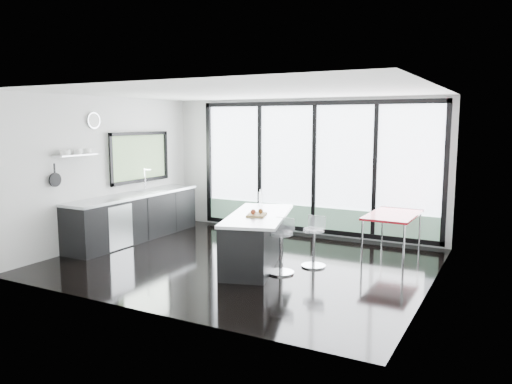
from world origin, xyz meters
The scene contains 11 objects.
floor centered at (0.00, 0.00, 0.00)m, with size 6.00×5.00×0.00m, color black.
ceiling centered at (0.00, 0.00, 2.80)m, with size 6.00×5.00×0.00m, color white.
wall_back centered at (0.27, 2.47, 1.27)m, with size 6.00×0.09×2.80m.
wall_front centered at (0.00, -2.50, 1.40)m, with size 6.00×0.00×2.80m, color silver.
wall_left centered at (-2.97, 0.27, 1.56)m, with size 0.26×5.00×2.80m.
wall_right centered at (3.00, 0.00, 1.40)m, with size 0.00×5.00×2.80m, color silver.
counter_cabinets centered at (-2.67, 0.40, 0.46)m, with size 0.69×3.24×1.36m.
island centered at (0.26, -0.07, 0.43)m, with size 1.45×2.25×1.11m.
bar_stool_near centered at (0.85, -0.29, 0.33)m, with size 0.41×0.41×0.66m, color silver.
bar_stool_far centered at (1.16, 0.29, 0.32)m, with size 0.40×0.40×0.63m, color silver.
red_table centered at (2.11, 1.61, 0.37)m, with size 0.79×1.38×0.74m, color maroon.
Camera 1 is at (4.02, -7.06, 2.33)m, focal length 35.00 mm.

